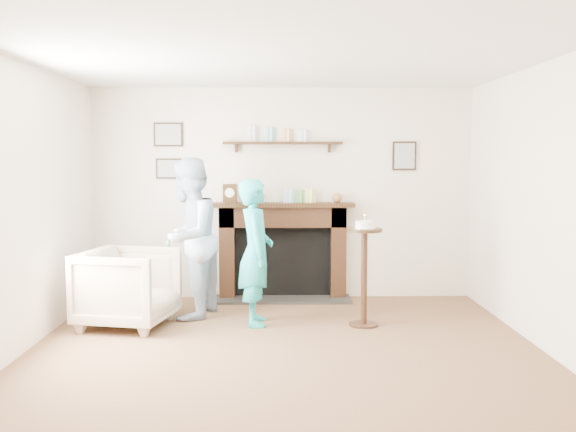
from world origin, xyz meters
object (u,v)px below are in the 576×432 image
object	(u,v)px
man	(190,317)
pedestal_table	(364,257)
woman	(256,324)
armchair	(129,326)

from	to	relation	value
man	pedestal_table	xyz separation A→B (m)	(1.79, -0.37, 0.69)
man	woman	size ratio (longest dim) A/B	1.14
man	pedestal_table	bearing A→B (deg)	92.33
man	woman	distance (m)	0.77
woman	armchair	bearing A→B (deg)	88.71
man	pedestal_table	world-z (taller)	pedestal_table
woman	pedestal_table	distance (m)	1.29
woman	pedestal_table	xyz separation A→B (m)	(1.08, -0.08, 0.69)
armchair	woman	bearing A→B (deg)	-74.96
armchair	pedestal_table	size ratio (longest dim) A/B	0.77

